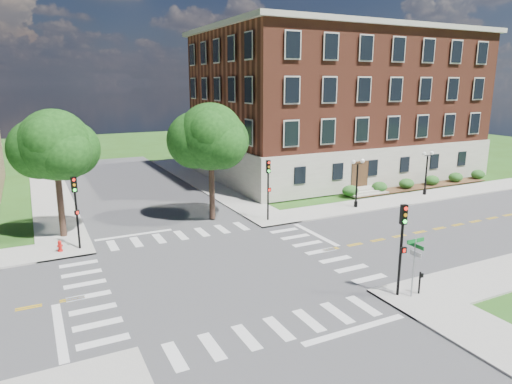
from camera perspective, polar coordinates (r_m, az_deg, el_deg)
name	(u,v)px	position (r m, az deg, el deg)	size (l,w,h in m)	color
ground	(218,271)	(27.16, -4.72, -9.84)	(160.00, 160.00, 0.00)	#294E16
road_ew	(218,271)	(27.16, -4.72, -9.83)	(90.00, 12.00, 0.01)	#3D3D3F
road_ns	(218,271)	(27.16, -4.72, -9.82)	(12.00, 90.00, 0.01)	#3D3D3F
sidewalk_ne	(301,190)	(46.95, 5.70, 0.26)	(34.00, 34.00, 0.12)	#9E9B93
crosswalk_east	(321,251)	(30.35, 8.09, -7.36)	(2.20, 10.20, 0.02)	silver
stop_bar_east	(315,235)	(33.53, 7.44, -5.31)	(0.40, 5.50, 0.00)	silver
main_building	(335,104)	(56.12, 9.83, 10.82)	(30.60, 22.40, 16.50)	#A49F91
shrub_row	(419,188)	(50.78, 19.69, 0.46)	(18.00, 2.00, 1.30)	#2A551C
tree_c	(55,145)	(34.06, -23.87, 5.37)	(4.87, 4.87, 8.95)	#302218
tree_d	(211,137)	(35.60, -5.69, 6.87)	(5.20, 5.20, 9.18)	#302218
traffic_signal_se	(402,238)	(23.96, 17.78, -5.53)	(0.37, 0.43, 4.80)	black
traffic_signal_ne	(268,182)	(35.60, 1.53, 1.23)	(0.36, 0.41, 4.80)	black
traffic_signal_nw	(76,203)	(31.55, -21.60, -1.33)	(0.38, 0.46, 4.80)	black
twin_lamp_west	(357,180)	(40.50, 12.51, 1.45)	(1.36, 0.36, 4.23)	black
twin_lamp_east	(426,170)	(47.07, 20.53, 2.56)	(1.36, 0.36, 4.23)	black
street_sign_pole	(415,256)	(24.30, 19.21, -7.58)	(1.10, 1.10, 3.10)	gray
push_button_post	(420,282)	(25.29, 19.81, -10.48)	(0.14, 0.21, 1.20)	black
fire_hydrant	(60,246)	(32.22, -23.30, -6.25)	(0.35, 0.35, 0.75)	red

